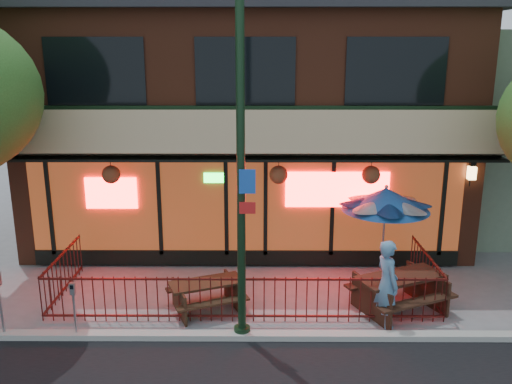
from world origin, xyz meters
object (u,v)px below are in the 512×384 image
pedestrian (387,283)px  picnic_table_right (400,288)px  picnic_table_left (207,291)px  patio_umbrella (386,199)px  parking_meter_near (74,301)px  street_light (241,182)px

pedestrian → picnic_table_right: bearing=-51.0°
picnic_table_left → picnic_table_right: size_ratio=0.81×
picnic_table_right → patio_umbrella: bearing=90.5°
picnic_table_right → parking_meter_near: parking_meter_near is taller
picnic_table_right → pedestrian: bearing=-125.5°
street_light → picnic_table_left: (-0.80, 1.10, -2.71)m
street_light → patio_umbrella: 4.51m
pedestrian → parking_meter_near: 6.22m
picnic_table_left → patio_umbrella: bearing=22.2°
picnic_table_left → parking_meter_near: (-2.47, -1.18, 0.35)m
picnic_table_right → parking_meter_near: (-6.64, -1.18, 0.25)m
picnic_table_left → patio_umbrella: size_ratio=0.79×
picnic_table_left → pedestrian: 3.81m
picnic_table_left → patio_umbrella: 4.78m
patio_umbrella → parking_meter_near: (-6.63, -2.88, -1.26)m
picnic_table_right → patio_umbrella: 2.27m
street_light → picnic_table_right: 4.41m
picnic_table_left → pedestrian: (3.73, -0.63, 0.48)m
parking_meter_near → patio_umbrella: bearing=23.5°
parking_meter_near → pedestrian: bearing=5.1°
street_light → patio_umbrella: street_light is taller
picnic_table_right → patio_umbrella: size_ratio=0.98×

